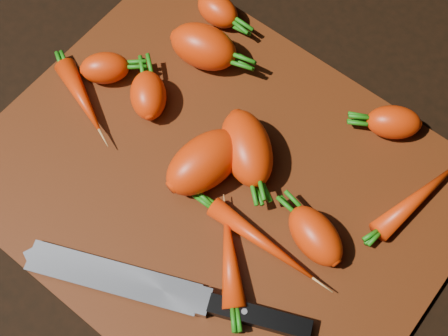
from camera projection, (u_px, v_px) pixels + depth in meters
The scene contains 15 objects.
ground at pixel (218, 187), 0.70m from camera, with size 2.00×2.00×0.01m, color black.
cutting_board at pixel (218, 184), 0.69m from camera, with size 0.50×0.40×0.01m, color #51230D.
carrot_0 at pixel (204, 47), 0.72m from camera, with size 0.08×0.05×0.05m, color red.
carrot_1 at pixel (148, 95), 0.70m from camera, with size 0.06×0.04×0.04m, color red.
carrot_2 at pixel (247, 148), 0.67m from camera, with size 0.09×0.05×0.05m, color red.
carrot_3 at pixel (205, 162), 0.66m from camera, with size 0.09×0.06×0.06m, color red.
carrot_4 at pixel (394, 122), 0.69m from camera, with size 0.06×0.04×0.04m, color red.
carrot_5 at pixel (218, 10), 0.75m from camera, with size 0.06×0.04×0.04m, color red.
carrot_6 at pixel (315, 236), 0.63m from camera, with size 0.07×0.04×0.04m, color red.
carrot_7 at pixel (416, 199), 0.66m from camera, with size 0.12×0.02×0.02m, color red.
carrot_8 at pixel (261, 241), 0.64m from camera, with size 0.13×0.02×0.02m, color red.
carrot_9 at pixel (230, 261), 0.63m from camera, with size 0.10×0.03×0.03m, color red.
carrot_10 at pixel (81, 97), 0.71m from camera, with size 0.10×0.03×0.03m, color red.
carrot_11 at pixel (105, 68), 0.72m from camera, with size 0.06×0.04×0.04m, color red.
knife at pixel (130, 282), 0.63m from camera, with size 0.28×0.14×0.02m.
Camera 1 is at (0.17, -0.21, 0.64)m, focal length 50.00 mm.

